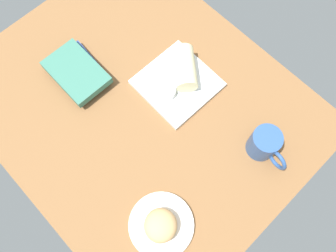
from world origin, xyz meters
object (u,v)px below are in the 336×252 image
(book_stack, at_px, (78,71))
(round_plate, at_px, (161,225))
(breakfast_wrap, at_px, (185,68))
(scone_pastry, at_px, (161,225))
(square_plate, at_px, (177,83))
(coffee_mug, at_px, (265,144))
(sauce_cup, at_px, (168,92))

(book_stack, bearing_deg, round_plate, 165.89)
(round_plate, relative_size, breakfast_wrap, 1.32)
(scone_pastry, bearing_deg, breakfast_wrap, -52.67)
(scone_pastry, bearing_deg, round_plate, -62.74)
(round_plate, distance_m, scone_pastry, 0.04)
(square_plate, height_order, book_stack, book_stack)
(breakfast_wrap, bearing_deg, book_stack, -5.39)
(breakfast_wrap, distance_m, book_stack, 0.36)
(scone_pastry, distance_m, square_plate, 0.47)
(square_plate, relative_size, coffee_mug, 1.64)
(scone_pastry, height_order, coffee_mug, coffee_mug)
(round_plate, bearing_deg, book_stack, -14.11)
(square_plate, bearing_deg, sauce_cup, 100.58)
(scone_pastry, xyz_separation_m, breakfast_wrap, (0.30, -0.40, 0.01))
(square_plate, bearing_deg, round_plate, 129.77)
(coffee_mug, bearing_deg, scone_pastry, 83.06)
(book_stack, bearing_deg, square_plate, -139.93)
(round_plate, xyz_separation_m, square_plate, (0.29, -0.35, 0.00))
(round_plate, distance_m, square_plate, 0.46)
(round_plate, relative_size, sauce_cup, 3.95)
(square_plate, height_order, breakfast_wrap, breakfast_wrap)
(round_plate, height_order, sauce_cup, sauce_cup)
(round_plate, bearing_deg, sauce_cup, -46.69)
(breakfast_wrap, distance_m, coffee_mug, 0.35)
(sauce_cup, bearing_deg, round_plate, 133.31)
(square_plate, distance_m, coffee_mug, 0.35)
(round_plate, height_order, coffee_mug, coffee_mug)
(round_plate, distance_m, breakfast_wrap, 0.50)
(scone_pastry, bearing_deg, sauce_cup, -46.85)
(breakfast_wrap, bearing_deg, sauce_cup, 49.24)
(breakfast_wrap, bearing_deg, square_plate, 49.24)
(sauce_cup, height_order, coffee_mug, coffee_mug)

